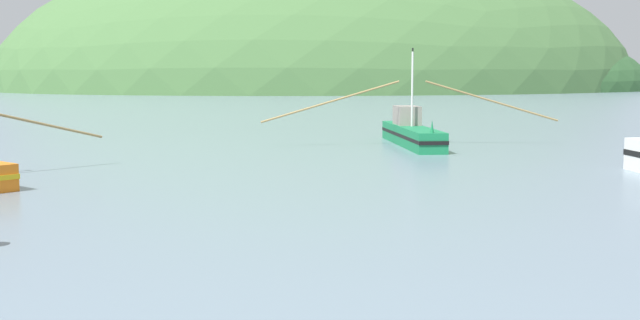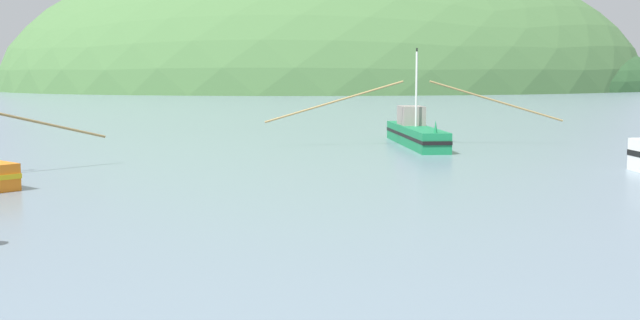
{
  "view_description": "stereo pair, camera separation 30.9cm",
  "coord_description": "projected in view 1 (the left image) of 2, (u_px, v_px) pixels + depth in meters",
  "views": [
    {
      "loc": [
        -2.77,
        -4.8,
        4.34
      ],
      "look_at": [
        2.44,
        21.76,
        1.4
      ],
      "focal_mm": 44.81,
      "sensor_mm": 36.0,
      "label": 1
    },
    {
      "loc": [
        -2.47,
        -4.85,
        4.34
      ],
      "look_at": [
        2.44,
        21.76,
        1.4
      ],
      "focal_mm": 44.81,
      "sensor_mm": 36.0,
      "label": 2
    }
  ],
  "objects": [
    {
      "name": "fishing_boat_green",
      "position": [
        411.0,
        133.0,
        48.51
      ],
      "size": [
        18.19,
        11.74,
        5.86
      ],
      "rotation": [
        0.0,
        0.0,
        4.61
      ],
      "color": "#197A47",
      "rests_on": "ground"
    },
    {
      "name": "hill_mid_left",
      "position": [
        320.0,
        89.0,
        224.87
      ],
      "size": [
        175.79,
        140.63,
        78.16
      ],
      "primitive_type": "ellipsoid",
      "color": "#47703D",
      "rests_on": "ground"
    },
    {
      "name": "hill_mid_right",
      "position": [
        436.0,
        89.0,
        218.01
      ],
      "size": [
        116.81,
        93.45,
        38.04
      ],
      "primitive_type": "ellipsoid",
      "color": "#2D562D",
      "rests_on": "ground"
    }
  ]
}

